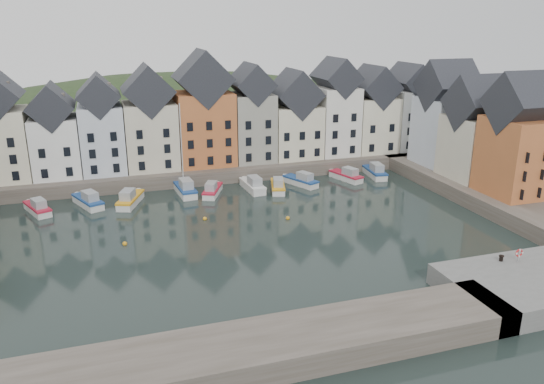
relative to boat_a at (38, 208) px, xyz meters
name	(u,v)px	position (x,y,z in m)	size (l,w,h in m)	color
ground	(253,240)	(24.16, -17.02, -0.68)	(260.00, 260.00, 0.00)	black
far_quay	(203,166)	(24.16, 12.98, 0.32)	(90.00, 16.00, 2.00)	#4C443A
right_quay	(503,193)	(61.16, -14.02, 0.32)	(14.00, 54.00, 2.00)	#4C443A
near_quay	(543,283)	(46.16, -37.02, 0.32)	(18.00, 10.00, 2.00)	#60605E
near_wall	(201,361)	(14.16, -39.02, 0.32)	(50.00, 6.00, 2.00)	#4C443A
hillside	(185,219)	(24.18, 38.98, -18.64)	(153.60, 70.40, 64.00)	#23341A
far_terrace	(224,119)	(27.38, 10.98, 8.19)	(72.37, 8.16, 17.78)	#EFE7C8
right_terrace	(480,130)	(60.16, -8.94, 8.23)	(8.30, 24.25, 16.36)	silver
mooring_buoys	(209,226)	(20.16, -11.68, -0.53)	(20.50, 5.50, 0.50)	orange
boat_a	(38,208)	(0.00, 0.00, 0.00)	(4.03, 6.21, 2.29)	silver
boat_b	(88,201)	(6.24, 0.78, 0.06)	(4.35, 6.74, 2.48)	silver
boat_c	(130,199)	(11.60, -0.25, 0.07)	(4.25, 6.86, 2.52)	silver
boat_d	(185,188)	(19.46, 2.04, 0.18)	(2.67, 7.05, 13.20)	silver
boat_e	(212,190)	(23.11, 0.53, -0.01)	(4.05, 6.13, 2.26)	silver
boat_f	(253,185)	(29.23, 0.80, 0.07)	(2.45, 6.67, 2.51)	silver
boat_g	(278,186)	(32.66, -0.54, 0.01)	(3.44, 6.34, 2.33)	silver
boat_h	(301,181)	(36.92, 0.97, 0.02)	(4.25, 6.36, 2.35)	silver
boat_i	(347,176)	(44.66, 1.36, 0.01)	(3.64, 6.38, 2.34)	silver
boat_j	(375,172)	(49.80, 1.86, 0.08)	(2.89, 6.87, 2.56)	silver
mooring_bollard	(501,258)	(44.13, -33.64, 1.63)	(0.48, 0.48, 0.56)	black
life_ring_post	(519,253)	(45.57, -34.24, 2.18)	(0.80, 0.17, 1.30)	gray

